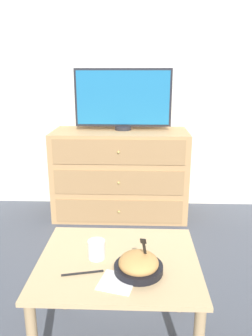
{
  "coord_description": "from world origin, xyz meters",
  "views": [
    {
      "loc": [
        0.05,
        -3.21,
        1.33
      ],
      "look_at": [
        -0.02,
        -1.48,
        0.81
      ],
      "focal_mm": 35.0,
      "sensor_mm": 36.0,
      "label": 1
    }
  ],
  "objects": [
    {
      "name": "knife",
      "position": [
        -0.18,
        -2.0,
        0.5
      ],
      "size": [
        0.18,
        0.05,
        0.01
      ],
      "color": "black",
      "rests_on": "coffee_table"
    },
    {
      "name": "drink_cup",
      "position": [
        -0.14,
        -1.88,
        0.53
      ],
      "size": [
        0.08,
        0.08,
        0.09
      ],
      "color": "beige",
      "rests_on": "coffee_table"
    },
    {
      "name": "dresser",
      "position": [
        -0.12,
        -0.29,
        0.41
      ],
      "size": [
        1.22,
        0.53,
        0.81
      ],
      "color": "tan",
      "rests_on": "ground_plane"
    },
    {
      "name": "napkin",
      "position": [
        -0.03,
        -2.06,
        0.5
      ],
      "size": [
        0.17,
        0.17,
        0.0
      ],
      "color": "white",
      "rests_on": "coffee_table"
    },
    {
      "name": "takeout_bowl",
      "position": [
        0.05,
        -1.98,
        0.53
      ],
      "size": [
        0.21,
        0.21,
        0.19
      ],
      "color": "black",
      "rests_on": "coffee_table"
    },
    {
      "name": "coffee_table",
      "position": [
        -0.04,
        -1.89,
        0.42
      ],
      "size": [
        0.73,
        0.62,
        0.5
      ],
      "color": "tan",
      "rests_on": "ground_plane"
    },
    {
      "name": "tv",
      "position": [
        -0.09,
        -0.23,
        1.09
      ],
      "size": [
        0.87,
        0.15,
        0.54
      ],
      "color": "#232328",
      "rests_on": "dresser"
    },
    {
      "name": "wall_back",
      "position": [
        0.0,
        0.03,
        1.3
      ],
      "size": [
        12.0,
        0.05,
        2.6
      ],
      "color": "silver",
      "rests_on": "ground_plane"
    },
    {
      "name": "ground_plane",
      "position": [
        0.0,
        0.0,
        0.0
      ],
      "size": [
        12.0,
        12.0,
        0.0
      ],
      "primitive_type": "plane",
      "color": "#474C56"
    }
  ]
}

